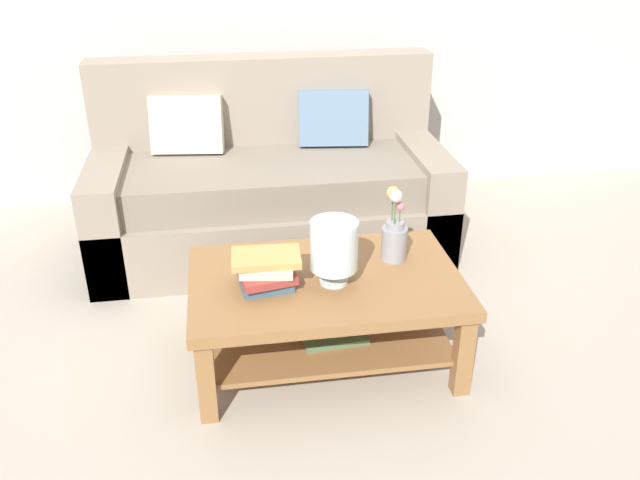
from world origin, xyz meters
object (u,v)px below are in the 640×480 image
(book_stack_main, at_px, (266,269))
(glass_hurricane_vase, at_px, (334,247))
(coffee_table, at_px, (326,299))
(couch, at_px, (270,188))
(flower_pitcher, at_px, (394,234))

(book_stack_main, xyz_separation_m, glass_hurricane_vase, (0.28, -0.02, 0.09))
(coffee_table, bearing_deg, glass_hurricane_vase, -59.75)
(couch, bearing_deg, glass_hurricane_vase, -82.35)
(coffee_table, relative_size, glass_hurricane_vase, 4.14)
(book_stack_main, distance_m, glass_hurricane_vase, 0.30)
(coffee_table, bearing_deg, book_stack_main, -175.03)
(glass_hurricane_vase, bearing_deg, couch, 97.65)
(book_stack_main, height_order, flower_pitcher, flower_pitcher)
(book_stack_main, bearing_deg, glass_hurricane_vase, -4.79)
(coffee_table, xyz_separation_m, glass_hurricane_vase, (0.03, -0.05, 0.28))
(book_stack_main, height_order, glass_hurricane_vase, glass_hurricane_vase)
(couch, relative_size, coffee_table, 1.72)
(book_stack_main, distance_m, flower_pitcher, 0.59)
(book_stack_main, relative_size, flower_pitcher, 0.84)
(couch, height_order, glass_hurricane_vase, couch)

